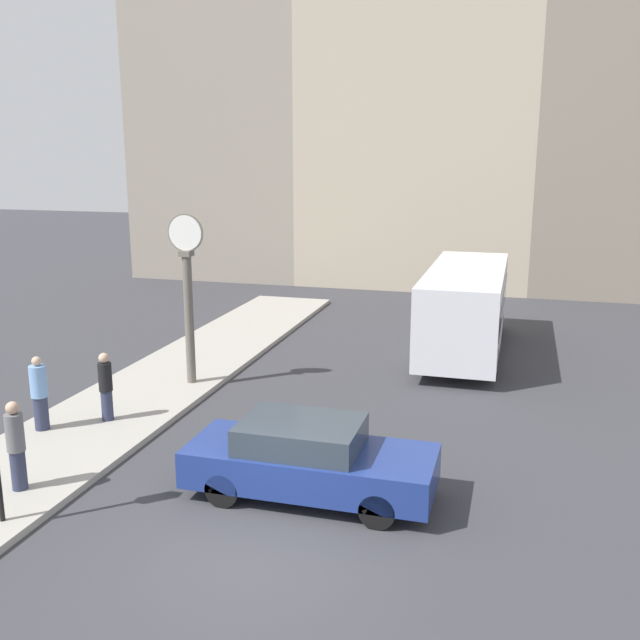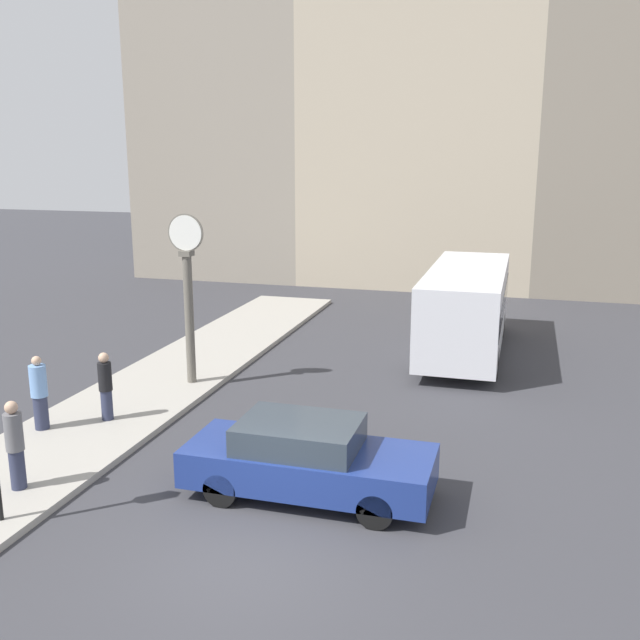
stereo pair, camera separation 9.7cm
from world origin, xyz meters
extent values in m
plane|color=#38383D|center=(0.00, 0.00, 0.00)|extent=(120.00, 120.00, 0.00)
cube|color=#A39E93|center=(-5.64, 8.89, 0.07)|extent=(3.26, 21.78, 0.14)
cube|color=gray|center=(-11.20, 25.67, 9.16)|extent=(8.90, 5.00, 18.31)
cube|color=#B7A88E|center=(-1.24, 25.67, 7.69)|extent=(11.01, 5.00, 15.38)
cube|color=navy|center=(0.28, 2.38, 0.63)|extent=(4.69, 1.86, 0.70)
cube|color=#2D3842|center=(0.09, 2.38, 1.24)|extent=(2.25, 1.67, 0.52)
cylinder|color=black|center=(1.74, 3.19, 0.33)|extent=(0.65, 0.22, 0.65)
cylinder|color=black|center=(1.74, 1.56, 0.33)|extent=(0.65, 0.22, 0.65)
cylinder|color=black|center=(-1.18, 3.19, 0.33)|extent=(0.65, 0.22, 0.65)
cylinder|color=black|center=(-1.18, 1.56, 0.33)|extent=(0.65, 0.22, 0.65)
cube|color=silver|center=(2.25, 13.34, 1.57)|extent=(2.35, 7.92, 2.43)
cube|color=#1E232D|center=(2.25, 13.34, 1.73)|extent=(2.37, 7.76, 0.72)
cylinder|color=black|center=(3.29, 15.79, 0.45)|extent=(0.28, 0.90, 0.90)
cylinder|color=black|center=(1.21, 15.79, 0.45)|extent=(0.28, 0.90, 0.90)
cylinder|color=black|center=(3.29, 10.88, 0.45)|extent=(0.28, 0.90, 0.90)
cylinder|color=black|center=(1.21, 10.88, 0.45)|extent=(0.28, 0.90, 0.90)
cylinder|color=#666056|center=(-4.78, 7.71, 1.92)|extent=(0.25, 0.25, 3.54)
cube|color=#666056|center=(-4.78, 7.71, 3.76)|extent=(0.33, 0.33, 0.15)
cylinder|color=#666056|center=(-4.78, 7.71, 4.31)|extent=(1.02, 0.04, 1.02)
cylinder|color=white|center=(-4.78, 7.71, 4.31)|extent=(0.94, 0.06, 0.94)
cylinder|color=#2D334C|center=(-5.44, 4.51, 0.51)|extent=(0.27, 0.27, 0.73)
cylinder|color=black|center=(-5.44, 4.51, 1.22)|extent=(0.32, 0.32, 0.69)
sphere|color=tan|center=(-5.44, 4.51, 1.69)|extent=(0.25, 0.25, 0.25)
cylinder|color=#2D334C|center=(-6.57, 3.58, 0.54)|extent=(0.33, 0.33, 0.79)
cylinder|color=#729ED8|center=(-6.57, 3.58, 1.31)|extent=(0.38, 0.38, 0.74)
sphere|color=tan|center=(-6.57, 3.58, 1.78)|extent=(0.22, 0.22, 0.22)
cylinder|color=#2D334C|center=(-5.06, 0.87, 0.53)|extent=(0.29, 0.29, 0.78)
cylinder|color=slate|center=(-5.06, 0.87, 1.29)|extent=(0.34, 0.34, 0.73)
sphere|color=tan|center=(-5.06, 0.87, 1.78)|extent=(0.24, 0.24, 0.24)
camera|label=1|loc=(3.85, -9.59, 6.41)|focal=40.00mm
camera|label=2|loc=(3.94, -9.57, 6.41)|focal=40.00mm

